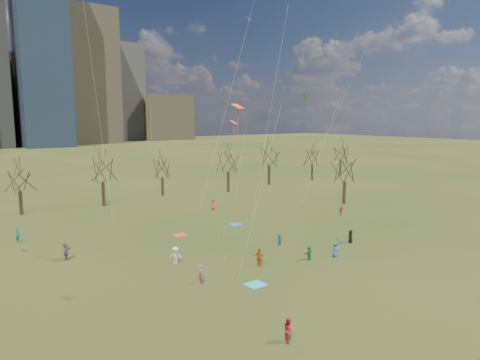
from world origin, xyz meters
TOP-DOWN VIEW (x-y plane):
  - ground at (0.00, 0.00)m, footprint 500.00×500.00m
  - bare_tree_row at (-0.09, 37.22)m, footprint 113.04×29.80m
  - blanket_teal at (-7.60, -0.64)m, footprint 1.60×1.50m
  - blanket_navy at (3.27, 17.46)m, footprint 1.60×1.50m
  - blanket_crimson at (-5.33, 17.25)m, footprint 1.60×1.50m
  - person_0 at (3.69, 0.37)m, footprint 0.73×0.48m
  - person_2 at (-11.78, -9.33)m, footprint 0.95×1.00m
  - person_3 at (7.58, 3.12)m, footprint 0.59×0.82m
  - person_4 at (-4.45, 2.73)m, footprint 1.01×1.08m
  - person_5 at (0.82, 1.29)m, footprint 1.36×0.54m
  - person_6 at (8.98, 2.68)m, footprint 0.80×0.88m
  - person_7 at (-11.34, 2.34)m, footprint 0.59×0.72m
  - person_8 at (1.71, 6.79)m, footprint 0.54×0.65m
  - person_9 at (-10.65, 8.30)m, footprint 1.27×1.10m
  - person_10 at (18.89, 12.56)m, footprint 0.95×0.48m
  - person_11 at (-19.06, 15.84)m, footprint 1.50×1.75m
  - person_12 at (5.78, 26.99)m, footprint 0.60×0.88m
  - person_13 at (-21.94, 25.54)m, footprint 0.57×0.71m
  - kites_airborne at (-2.17, 13.95)m, footprint 58.90×35.32m

SIDE VIEW (x-z plane):
  - ground at x=0.00m, z-range 0.00..0.00m
  - blanket_teal at x=-7.60m, z-range 0.00..0.03m
  - blanket_navy at x=3.27m, z-range 0.00..0.03m
  - blanket_crimson at x=-5.33m, z-range 0.00..0.03m
  - person_3 at x=7.58m, z-range 0.00..1.14m
  - person_8 at x=1.71m, z-range 0.00..1.21m
  - person_5 at x=0.82m, z-range 0.00..1.43m
  - person_0 at x=3.69m, z-range 0.00..1.49m
  - person_6 at x=8.98m, z-range 0.00..1.52m
  - person_10 at x=18.89m, z-range 0.00..1.55m
  - person_2 at x=-11.78m, z-range 0.00..1.63m
  - person_7 at x=-11.34m, z-range 0.00..1.70m
  - person_13 at x=-21.94m, z-range 0.00..1.70m
  - person_9 at x=-10.65m, z-range 0.00..1.70m
  - person_12 at x=5.78m, z-range 0.00..1.73m
  - person_4 at x=-4.45m, z-range 0.00..1.78m
  - person_11 at x=-19.06m, z-range 0.00..1.90m
  - bare_tree_row at x=-0.09m, z-range 1.37..10.87m
  - kites_airborne at x=-2.17m, z-range -2.57..31.16m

